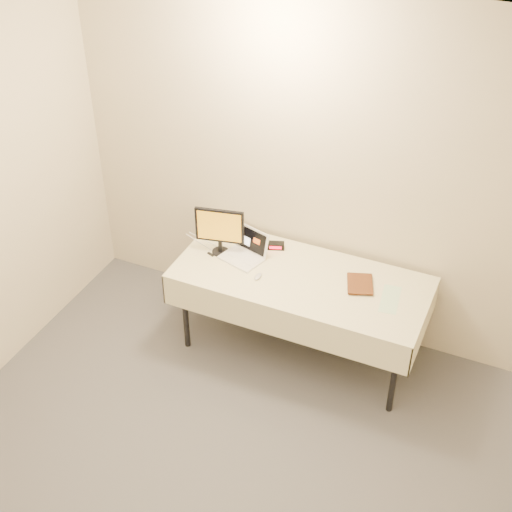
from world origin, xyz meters
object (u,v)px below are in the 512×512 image
at_px(laptop, 246,251).
at_px(book, 348,272).
at_px(table, 301,283).
at_px(monitor, 220,228).

height_order(laptop, book, book).
height_order(table, book, book).
bearing_deg(laptop, book, 14.95).
bearing_deg(book, table, 168.59).
bearing_deg(book, monitor, 161.42).
bearing_deg(laptop, table, 8.53).
bearing_deg(table, book, 7.91).
distance_m(laptop, monitor, 0.26).
bearing_deg(laptop, monitor, -155.69).
height_order(table, monitor, monitor).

